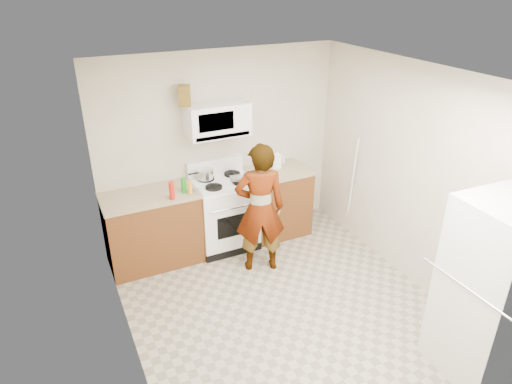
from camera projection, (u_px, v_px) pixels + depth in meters
floor at (284, 307)px, 5.00m from camera, size 3.60×3.60×0.00m
back_wall at (221, 148)px, 5.90m from camera, size 3.20×0.02×2.50m
right_wall at (413, 178)px, 5.07m from camera, size 0.02×3.60×2.50m
cabinet_left at (153, 230)px, 5.61m from camera, size 1.12×0.62×0.90m
counter_left at (149, 196)px, 5.40m from camera, size 1.14×0.64×0.03m
cabinet_right at (277, 202)px, 6.27m from camera, size 0.80×0.62×0.90m
counter_right at (277, 171)px, 6.07m from camera, size 0.82×0.64×0.03m
gas_range at (224, 212)px, 5.95m from camera, size 0.76×0.65×1.13m
microwave at (217, 119)px, 5.52m from camera, size 0.76×0.38×0.40m
person at (260, 209)px, 5.33m from camera, size 0.68×0.55×1.62m
fridge at (492, 291)px, 3.90m from camera, size 0.72×0.72×1.70m
kettle at (277, 161)px, 6.11m from camera, size 0.19×0.19×0.18m
jug at (184, 96)px, 5.27m from camera, size 0.18×0.18×0.24m
saucepan at (205, 174)px, 5.75m from camera, size 0.24×0.24×0.11m
tray at (241, 179)px, 5.76m from camera, size 0.27×0.19×0.05m
bottle_spray at (172, 191)px, 5.25m from camera, size 0.07×0.07×0.21m
bottle_hot_sauce at (190, 188)px, 5.39m from camera, size 0.06×0.06×0.15m
bottle_green_cap at (184, 185)px, 5.40m from camera, size 0.07×0.07×0.19m
pot_lid at (194, 191)px, 5.46m from camera, size 0.27×0.27×0.01m
broom at (352, 185)px, 6.11m from camera, size 0.18×0.29×1.44m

